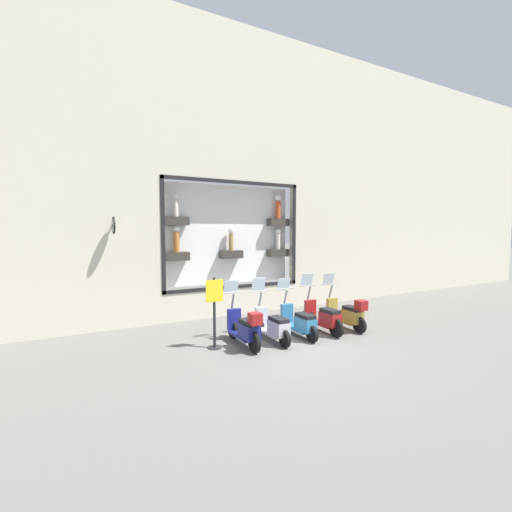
# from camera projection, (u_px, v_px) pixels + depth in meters

# --- Properties ---
(ground_plane) EXTENTS (120.00, 120.00, 0.00)m
(ground_plane) POSITION_uv_depth(u_px,v_px,m) (288.00, 342.00, 9.06)
(ground_plane) COLOR #66635E
(building_facade) EXTENTS (1.17, 36.00, 9.93)m
(building_facade) POSITION_uv_depth(u_px,v_px,m) (232.00, 170.00, 11.87)
(building_facade) COLOR beige
(building_facade) RESTS_ON ground_plane
(scooter_olive_0) EXTENTS (1.80, 0.61, 1.59)m
(scooter_olive_0) POSITION_uv_depth(u_px,v_px,m) (347.00, 314.00, 10.27)
(scooter_olive_0) COLOR black
(scooter_olive_0) RESTS_ON ground_plane
(scooter_red_1) EXTENTS (1.81, 0.60, 1.64)m
(scooter_red_1) POSITION_uv_depth(u_px,v_px,m) (324.00, 317.00, 9.93)
(scooter_red_1) COLOR black
(scooter_red_1) RESTS_ON ground_plane
(scooter_teal_2) EXTENTS (1.79, 0.60, 1.55)m
(scooter_teal_2) POSITION_uv_depth(u_px,v_px,m) (300.00, 322.00, 9.53)
(scooter_teal_2) COLOR black
(scooter_teal_2) RESTS_ON ground_plane
(scooter_silver_3) EXTENTS (1.79, 0.60, 1.62)m
(scooter_silver_3) POSITION_uv_depth(u_px,v_px,m) (273.00, 326.00, 9.13)
(scooter_silver_3) COLOR black
(scooter_silver_3) RESTS_ON ground_plane
(scooter_navy_4) EXTENTS (1.81, 0.60, 1.60)m
(scooter_navy_4) POSITION_uv_depth(u_px,v_px,m) (245.00, 328.00, 8.68)
(scooter_navy_4) COLOR black
(scooter_navy_4) RESTS_ON ground_plane
(shop_sign_post) EXTENTS (0.36, 0.45, 1.79)m
(shop_sign_post) POSITION_uv_depth(u_px,v_px,m) (214.00, 310.00, 8.56)
(shop_sign_post) COLOR #232326
(shop_sign_post) RESTS_ON ground_plane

